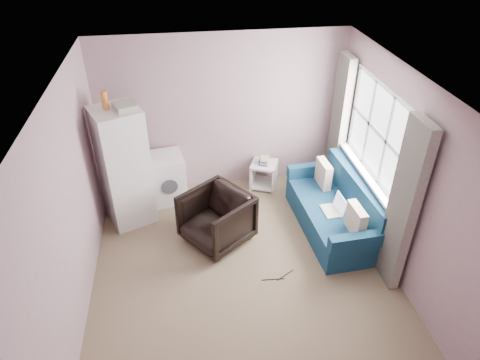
% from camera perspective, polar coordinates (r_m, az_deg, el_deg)
% --- Properties ---
extents(room, '(3.84, 4.24, 2.54)m').
position_cam_1_polar(room, '(4.88, 0.68, -1.36)').
color(room, '#7C6851').
rests_on(room, ground).
extents(armchair, '(1.09, 1.10, 0.83)m').
position_cam_1_polar(armchair, '(5.85, -3.17, -4.87)').
color(armchair, black).
rests_on(armchair, ground).
extents(fridge, '(0.80, 0.79, 2.01)m').
position_cam_1_polar(fridge, '(6.21, -15.20, 1.75)').
color(fridge, silver).
rests_on(fridge, ground).
extents(washing_machine, '(0.63, 0.63, 0.77)m').
position_cam_1_polar(washing_machine, '(6.77, -9.81, 0.43)').
color(washing_machine, silver).
rests_on(washing_machine, ground).
extents(side_table, '(0.52, 0.52, 0.55)m').
position_cam_1_polar(side_table, '(7.04, 3.20, 0.94)').
color(side_table, silver).
rests_on(side_table, ground).
extents(sofa, '(0.94, 1.88, 0.82)m').
position_cam_1_polar(sofa, '(6.28, 12.73, -4.08)').
color(sofa, navy).
rests_on(sofa, ground).
extents(window_dressing, '(0.17, 2.62, 2.18)m').
position_cam_1_polar(window_dressing, '(6.00, 16.48, 2.73)').
color(window_dressing, white).
rests_on(window_dressing, ground).
extents(floor_cables, '(0.45, 0.16, 0.01)m').
position_cam_1_polar(floor_cables, '(5.60, 5.26, -12.77)').
color(floor_cables, black).
rests_on(floor_cables, ground).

